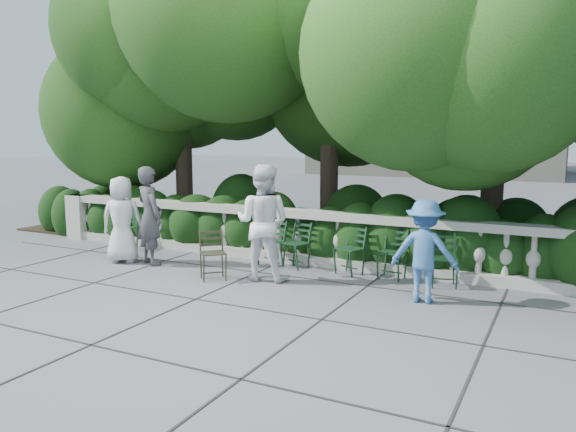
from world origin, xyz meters
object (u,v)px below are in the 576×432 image
at_px(chair_b, 265,266).
at_px(chair_weathered, 215,282).
at_px(chair_a, 121,250).
at_px(chair_e, 444,289).
at_px(person_casual_man, 263,222).
at_px(chair_d, 344,275).
at_px(chair_f, 388,281).
at_px(chair_c, 290,269).
at_px(person_woman_grey, 150,216).
at_px(person_older_blue, 425,251).
at_px(person_businessman, 122,220).

height_order(chair_b, chair_weathered, same).
relative_size(chair_a, chair_weathered, 1.00).
relative_size(chair_e, person_casual_man, 0.44).
height_order(chair_a, chair_d, same).
distance_m(chair_e, chair_f, 0.92).
bearing_deg(chair_e, person_casual_man, 176.04).
distance_m(chair_c, person_woman_grey, 2.75).
bearing_deg(chair_c, person_casual_man, -80.41).
xyz_separation_m(chair_e, chair_f, (-0.92, 0.07, 0.00)).
xyz_separation_m(chair_d, person_older_blue, (1.56, -0.89, 0.74)).
relative_size(chair_b, chair_e, 1.00).
bearing_deg(chair_c, person_businessman, -147.91).
xyz_separation_m(chair_e, person_casual_man, (-2.80, -0.75, 0.95)).
xyz_separation_m(chair_d, person_casual_man, (-1.10, -0.82, 0.95)).
bearing_deg(chair_f, chair_weathered, -147.33).
height_order(chair_c, person_businessman, person_businessman).
height_order(chair_b, person_older_blue, person_older_blue).
bearing_deg(chair_e, chair_weathered, -178.78).
relative_size(chair_d, person_casual_man, 0.44).
bearing_deg(chair_a, person_businessman, -43.02).
bearing_deg(chair_b, person_casual_man, -44.09).
relative_size(chair_c, chair_d, 1.00).
relative_size(chair_weathered, person_casual_man, 0.44).
distance_m(chair_e, chair_weathered, 3.65).
distance_m(chair_c, chair_weathered, 1.51).
height_order(chair_f, person_older_blue, person_older_blue).
height_order(chair_a, chair_f, same).
distance_m(person_woman_grey, person_casual_man, 2.39).
distance_m(chair_d, person_casual_man, 1.67).
bearing_deg(chair_b, chair_a, -159.41).
height_order(chair_f, person_casual_man, person_casual_man).
distance_m(chair_b, person_older_blue, 3.28).
relative_size(chair_c, person_casual_man, 0.44).
height_order(chair_f, person_businessman, person_businessman).
xyz_separation_m(chair_f, person_older_blue, (0.78, -0.89, 0.74)).
relative_size(chair_c, chair_f, 1.00).
relative_size(chair_f, person_casual_man, 0.44).
distance_m(chair_d, person_woman_grey, 3.69).
distance_m(chair_f, person_businessman, 4.99).
distance_m(chair_weathered, person_businessman, 2.51).
relative_size(chair_c, chair_e, 1.00).
height_order(chair_d, person_woman_grey, person_woman_grey).
bearing_deg(chair_c, person_woman_grey, -146.35).
xyz_separation_m(person_woman_grey, person_older_blue, (5.05, -0.07, -0.16)).
height_order(chair_d, person_older_blue, person_older_blue).
xyz_separation_m(chair_b, person_woman_grey, (-1.98, -0.79, 0.90)).
height_order(chair_e, person_older_blue, person_older_blue).
bearing_deg(chair_weathered, chair_c, 18.85).
bearing_deg(person_woman_grey, chair_d, -142.78).
relative_size(chair_a, chair_b, 1.00).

